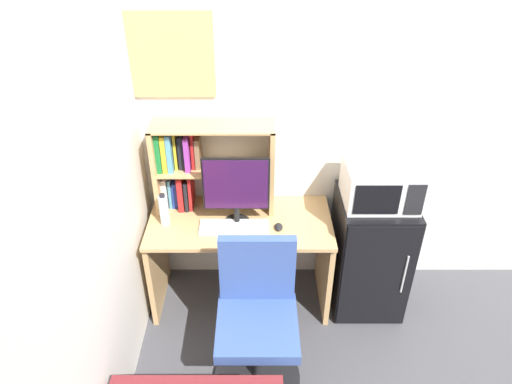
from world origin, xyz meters
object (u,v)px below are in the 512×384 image
object	(u,v)px
desk_fan	(389,146)
desk_chair	(258,326)
water_bottle	(165,210)
hutch_bookshelf	(196,163)
wall_corkboard	(170,55)
monitor	(237,188)
mini_fridge	(370,253)
computer_mouse	(280,227)
microwave	(382,183)
keyboard	(235,227)

from	to	relation	value
desk_fan	desk_chair	xyz separation A→B (m)	(-0.80, -0.65, -0.87)
water_bottle	desk_fan	size ratio (longest dim) A/B	0.98
hutch_bookshelf	wall_corkboard	size ratio (longest dim) A/B	1.43
monitor	water_bottle	world-z (taller)	monitor
monitor	mini_fridge	size ratio (longest dim) A/B	0.56
hutch_bookshelf	monitor	world-z (taller)	hutch_bookshelf
water_bottle	desk_chair	bearing A→B (deg)	-45.09
water_bottle	mini_fridge	distance (m)	1.47
hutch_bookshelf	computer_mouse	bearing A→B (deg)	-26.45
computer_mouse	microwave	xyz separation A→B (m)	(0.66, 0.09, 0.29)
monitor	water_bottle	bearing A→B (deg)	-179.25
hutch_bookshelf	microwave	xyz separation A→B (m)	(1.23, -0.19, -0.04)
computer_mouse	desk_fan	bearing A→B (deg)	7.30
desk_chair	monitor	bearing A→B (deg)	102.21
microwave	water_bottle	bearing A→B (deg)	-178.58
hutch_bookshelf	water_bottle	world-z (taller)	hutch_bookshelf
mini_fridge	microwave	distance (m)	0.58
monitor	mini_fridge	bearing A→B (deg)	1.58
water_bottle	desk_chair	size ratio (longest dim) A/B	0.24
hutch_bookshelf	mini_fridge	bearing A→B (deg)	-9.05
microwave	monitor	bearing A→B (deg)	-178.23
wall_corkboard	microwave	bearing A→B (deg)	-12.48
keyboard	microwave	xyz separation A→B (m)	(0.95, 0.09, 0.29)
keyboard	mini_fridge	bearing A→B (deg)	4.99
desk_fan	wall_corkboard	size ratio (longest dim) A/B	0.43
desk_fan	keyboard	bearing A→B (deg)	-175.14
hutch_bookshelf	monitor	size ratio (longest dim) A/B	1.62
hutch_bookshelf	desk_fan	bearing A→B (deg)	-9.14
desk_fan	desk_chair	world-z (taller)	desk_fan
desk_chair	water_bottle	bearing A→B (deg)	134.91
computer_mouse	water_bottle	world-z (taller)	water_bottle
hutch_bookshelf	mini_fridge	size ratio (longest dim) A/B	0.91
computer_mouse	wall_corkboard	xyz separation A→B (m)	(-0.69, 0.39, 1.03)
hutch_bookshelf	wall_corkboard	distance (m)	0.72
hutch_bookshelf	mini_fridge	distance (m)	1.39
microwave	desk_fan	distance (m)	0.27
monitor	wall_corkboard	world-z (taller)	wall_corkboard
microwave	desk_fan	world-z (taller)	desk_fan
hutch_bookshelf	keyboard	xyz separation A→B (m)	(0.27, -0.28, -0.33)
monitor	desk_fan	world-z (taller)	desk_fan
hutch_bookshelf	keyboard	bearing A→B (deg)	-45.80
microwave	wall_corkboard	xyz separation A→B (m)	(-1.35, 0.30, 0.74)
computer_mouse	wall_corkboard	distance (m)	1.30
monitor	keyboard	distance (m)	0.28
mini_fridge	desk_chair	size ratio (longest dim) A/B	0.91
hutch_bookshelf	wall_corkboard	world-z (taller)	wall_corkboard
microwave	keyboard	bearing A→B (deg)	-174.83
hutch_bookshelf	microwave	bearing A→B (deg)	-8.92
water_bottle	desk_fan	xyz separation A→B (m)	(1.42, 0.03, 0.46)
desk_chair	wall_corkboard	distance (m)	1.74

